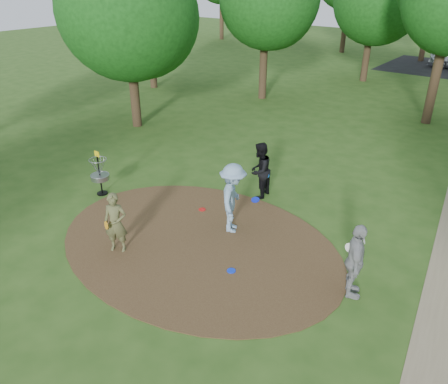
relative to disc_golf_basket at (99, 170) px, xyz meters
The scene contains 10 objects.
ground 4.59m from the disc_golf_basket, ahead, with size 100.00×100.00×0.00m, color #2D5119.
dirt_clearing 4.59m from the disc_golf_basket, ahead, with size 8.40×8.40×0.02m, color #47301C.
player_observer_with_disc 3.56m from the disc_golf_basket, 31.43° to the right, with size 0.74×0.67×1.69m.
player_throwing_with_disc 4.94m from the disc_golf_basket, ahead, with size 1.49×1.54×2.06m.
player_walking_with_disc 5.28m from the disc_golf_basket, 35.52° to the left, with size 0.82×0.99×1.89m.
player_waiting_with_disc 8.72m from the disc_golf_basket, ahead, with size 0.86×1.18×1.86m.
disc_ground_blue 6.12m from the disc_golf_basket, ahead, with size 0.22×0.22×0.02m, color #0E31EF.
disc_ground_red 3.71m from the disc_golf_basket, 19.18° to the left, with size 0.22×0.22×0.02m, color red.
disc_golf_basket is the anchor object (origin of this frame).
tree_ring 12.65m from the disc_golf_basket, 54.17° to the left, with size 37.46×45.87×9.50m.
Camera 1 is at (6.76, -7.59, 6.75)m, focal length 35.00 mm.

